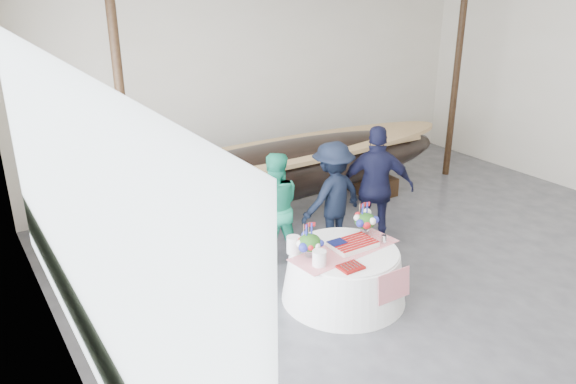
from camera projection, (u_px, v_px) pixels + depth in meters
floor at (496, 309)px, 7.46m from camera, size 10.00×12.00×0.01m
wall_back at (265, 74)px, 11.33m from camera, size 10.00×0.02×4.50m
wall_left at (94, 254)px, 4.12m from camera, size 0.02×12.00×4.50m
open_bay at (76, 250)px, 5.09m from camera, size 0.03×7.00×3.20m
longboat_display at (278, 171)px, 9.92m from camera, size 7.43×1.49×1.39m
banquet_table at (344, 274)px, 7.59m from camera, size 1.69×1.69×0.73m
tabletop_items at (338, 237)px, 7.49m from camera, size 1.61×0.95×0.40m
guest_woman_blue at (223, 231)px, 7.60m from camera, size 0.73×0.54×1.82m
guest_woman_teal at (274, 208)px, 8.44m from camera, size 1.02×0.91×1.74m
guest_man_left at (332, 197)px, 8.78m from camera, size 1.22×0.78×1.79m
guest_man_right at (376, 188)px, 8.85m from camera, size 1.24×1.08×2.00m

